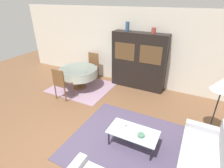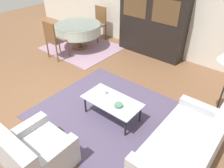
% 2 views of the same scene
% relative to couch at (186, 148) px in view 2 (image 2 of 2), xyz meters
% --- Properties ---
extents(ground_plane, '(14.00, 14.00, 0.00)m').
position_rel_couch_xyz_m(ground_plane, '(-2.59, -0.50, -0.27)').
color(ground_plane, brown).
extents(wall_back, '(10.00, 0.06, 2.70)m').
position_rel_couch_xyz_m(wall_back, '(-2.59, 3.13, 1.08)').
color(wall_back, beige).
rests_on(wall_back, ground_plane).
extents(area_rug, '(2.52, 2.37, 0.01)m').
position_rel_couch_xyz_m(area_rug, '(-1.59, 0.09, -0.27)').
color(area_rug, '#4C425B').
rests_on(area_rug, ground_plane).
extents(dining_rug, '(2.07, 1.80, 0.01)m').
position_rel_couch_xyz_m(dining_rug, '(-4.12, 1.86, -0.27)').
color(dining_rug, gray).
rests_on(dining_rug, ground_plane).
extents(couch, '(0.85, 1.75, 0.75)m').
position_rel_couch_xyz_m(couch, '(0.00, 0.00, 0.00)').
color(couch, '#B2B2B7').
rests_on(couch, ground_plane).
extents(armchair, '(0.88, 0.82, 0.72)m').
position_rel_couch_xyz_m(armchair, '(-1.63, -1.45, 0.00)').
color(armchair, '#B2B2B7').
rests_on(armchair, ground_plane).
extents(coffee_table, '(1.07, 0.56, 0.38)m').
position_rel_couch_xyz_m(coffee_table, '(-1.45, 0.06, 0.08)').
color(coffee_table, black).
rests_on(coffee_table, area_rug).
extents(display_cabinet, '(1.88, 0.45, 1.96)m').
position_rel_couch_xyz_m(display_cabinet, '(-2.35, 2.86, 0.71)').
color(display_cabinet, black).
rests_on(display_cabinet, ground_plane).
extents(dining_table, '(1.32, 1.32, 0.73)m').
position_rel_couch_xyz_m(dining_table, '(-4.19, 1.83, 0.32)').
color(dining_table, brown).
rests_on(dining_table, dining_rug).
extents(dining_chair_near, '(0.44, 0.44, 1.03)m').
position_rel_couch_xyz_m(dining_chair_near, '(-4.19, 0.94, 0.32)').
color(dining_chair_near, brown).
rests_on(dining_chair_near, dining_rug).
extents(dining_chair_far, '(0.44, 0.44, 1.03)m').
position_rel_couch_xyz_m(dining_chair_far, '(-4.19, 2.71, 0.32)').
color(dining_chair_far, brown).
rests_on(dining_chair_far, dining_rug).
extents(cup, '(0.08, 0.08, 0.09)m').
position_rel_couch_xyz_m(cup, '(-1.69, 0.13, 0.16)').
color(cup, white).
rests_on(cup, coffee_table).
extents(bowl, '(0.15, 0.15, 0.05)m').
position_rel_couch_xyz_m(bowl, '(-1.26, 0.00, 0.14)').
color(bowl, '#4C7A60').
rests_on(bowl, coffee_table).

